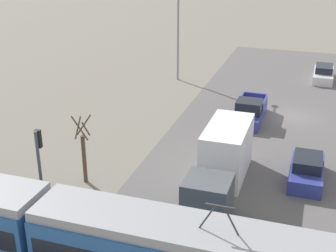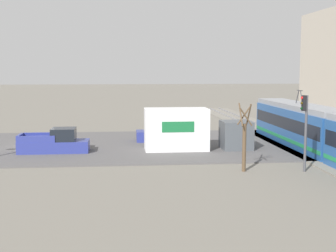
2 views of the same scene
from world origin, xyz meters
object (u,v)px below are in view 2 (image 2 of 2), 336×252
at_px(pickup_truck, 56,143).
at_px(street_tree, 244,141).
at_px(box_truck, 191,131).
at_px(traffic_light_pole, 305,122).
at_px(sedan_car_0, 161,134).

height_order(pickup_truck, street_tree, street_tree).
relative_size(box_truck, traffic_light_pole, 1.76).
bearing_deg(box_truck, traffic_light_pole, 35.38).
relative_size(pickup_truck, sedan_car_0, 1.22).
bearing_deg(street_tree, sedan_car_0, -161.57).
bearing_deg(street_tree, pickup_truck, -121.50).
bearing_deg(pickup_truck, street_tree, 58.50).
height_order(box_truck, street_tree, street_tree).
xyz_separation_m(pickup_truck, sedan_car_0, (-4.73, 8.43, -0.04)).
distance_m(traffic_light_pole, street_tree, 3.86).
relative_size(traffic_light_pole, street_tree, 1.12).
height_order(sedan_car_0, traffic_light_pole, traffic_light_pole).
xyz_separation_m(box_truck, sedan_car_0, (-4.68, -1.96, -0.85)).
bearing_deg(sedan_car_0, box_truck, -157.29).
height_order(pickup_truck, traffic_light_pole, traffic_light_pole).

